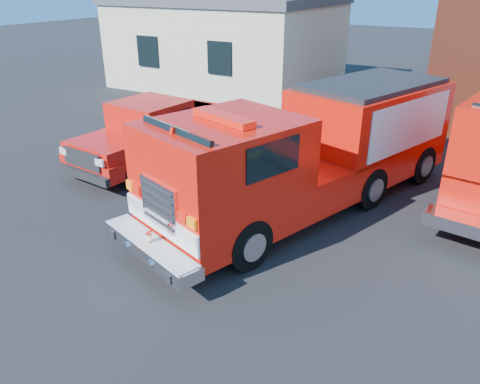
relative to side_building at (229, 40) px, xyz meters
The scene contains 4 objects.
ground 15.96m from the side_building, 55.30° to the right, with size 100.00×100.00×0.00m, color black.
side_building is the anchor object (origin of this frame).
fire_engine 14.89m from the side_building, 50.63° to the right, with size 5.22×9.37×2.79m.
pickup_truck 11.77m from the side_building, 68.97° to the right, with size 2.57×5.91×1.88m.
Camera 1 is at (4.24, -8.41, 5.13)m, focal length 35.00 mm.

